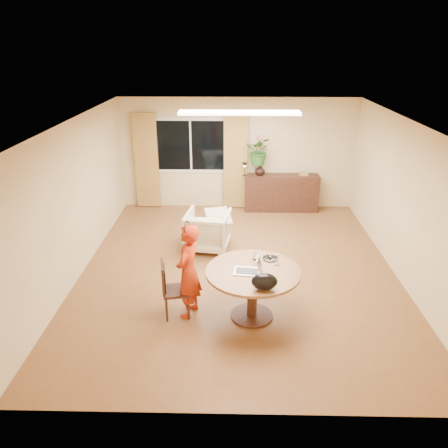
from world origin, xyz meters
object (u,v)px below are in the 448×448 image
armchair (208,230)px  sideboard (281,193)px  dining_table (253,281)px  dining_chair (176,289)px  child (188,271)px

armchair → sideboard: 2.69m
dining_table → sideboard: bearing=79.1°
dining_table → sideboard: 4.51m
sideboard → dining_table: bearing=-100.9°
dining_chair → child: size_ratio=0.60×
dining_chair → child: 0.34m
dining_table → child: (-0.92, 0.05, 0.11)m
dining_chair → sideboard: size_ratio=0.50×
dining_chair → armchair: size_ratio=1.04×
sideboard → dining_chair: bearing=-114.1°
child → sideboard: child is taller
dining_table → sideboard: size_ratio=0.79×
dining_chair → child: bearing=-3.3°
dining_table → sideboard: (0.85, 4.42, -0.18)m
armchair → dining_table: bearing=117.5°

